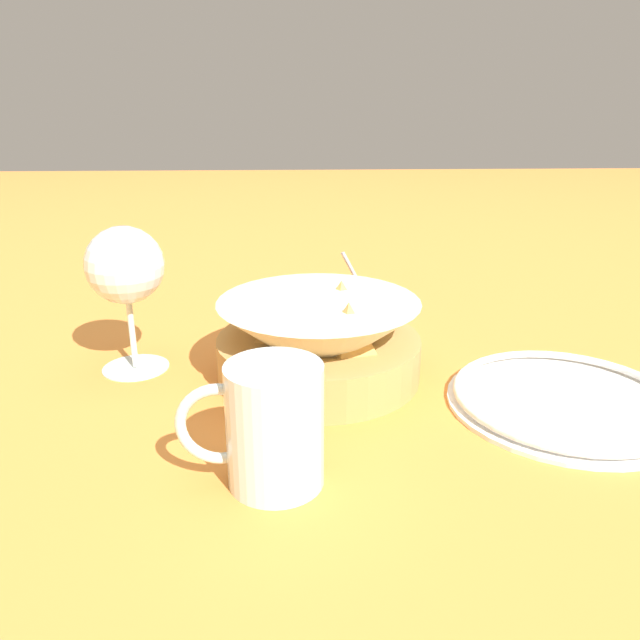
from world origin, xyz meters
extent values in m
plane|color=orange|center=(0.00, 0.00, 0.00)|extent=(4.00, 4.00, 0.00)
cylinder|color=#B2894C|center=(-0.03, 0.01, 0.02)|extent=(0.22, 0.22, 0.05)
cone|color=beige|center=(-0.03, 0.01, 0.05)|extent=(0.22, 0.22, 0.09)
cylinder|color=#3D842D|center=(-0.03, 0.01, 0.03)|extent=(0.17, 0.17, 0.01)
pyramid|color=gold|center=(0.02, 0.01, 0.06)|extent=(0.07, 0.08, 0.05)
pyramid|color=gold|center=(-0.05, 0.05, 0.07)|extent=(0.07, 0.06, 0.07)
pyramid|color=gold|center=(-0.05, -0.03, 0.07)|extent=(0.07, 0.06, 0.07)
cylinder|color=#B7B7BC|center=(-0.10, -0.15, 0.02)|extent=(0.06, 0.06, 0.04)
cylinder|color=red|center=(-0.10, -0.15, 0.02)|extent=(0.05, 0.05, 0.03)
cylinder|color=#B7B7BC|center=(-0.09, -0.15, 0.06)|extent=(0.05, 0.01, 0.09)
cylinder|color=silver|center=(0.19, -0.03, 0.00)|extent=(0.08, 0.08, 0.00)
cylinder|color=silver|center=(0.19, -0.03, 0.05)|extent=(0.01, 0.01, 0.08)
sphere|color=silver|center=(0.19, -0.03, 0.12)|extent=(0.09, 0.09, 0.09)
sphere|color=#E5B77F|center=(0.19, -0.03, 0.11)|extent=(0.06, 0.06, 0.06)
cylinder|color=silver|center=(0.02, 0.21, 0.05)|extent=(0.08, 0.08, 0.10)
cylinder|color=gold|center=(0.02, 0.21, 0.04)|extent=(0.06, 0.06, 0.07)
torus|color=silver|center=(0.06, 0.21, 0.05)|extent=(0.07, 0.01, 0.07)
cylinder|color=white|center=(-0.27, 0.09, 0.00)|extent=(0.24, 0.24, 0.01)
torus|color=white|center=(-0.27, 0.09, 0.01)|extent=(0.23, 0.23, 0.01)
camera|label=1|loc=(0.00, 0.64, 0.30)|focal=35.00mm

